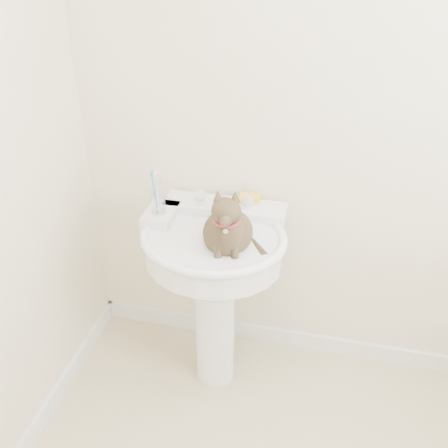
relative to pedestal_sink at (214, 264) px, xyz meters
The scene contains 7 objects.
wall_back 0.78m from the pedestal_sink, 34.29° to the left, with size 2.20×0.00×2.50m, color #F1E5C2, non-canonical shape.
baseboard_back 0.80m from the pedestal_sink, 33.37° to the left, with size 2.20×0.02×0.09m, color white.
pedestal_sink is the anchor object (origin of this frame).
faucet 0.27m from the pedestal_sink, 89.03° to the left, with size 0.28×0.12×0.14m.
soap_bar 0.33m from the pedestal_sink, 66.67° to the left, with size 0.09×0.06×0.03m, color yellow.
toothbrush_cup 0.34m from the pedestal_sink, 166.71° to the left, with size 0.07×0.07×0.18m.
cat 0.24m from the pedestal_sink, 41.81° to the right, with size 0.21×0.27×0.39m.
Camera 1 is at (0.02, -0.90, 1.97)m, focal length 42.00 mm.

